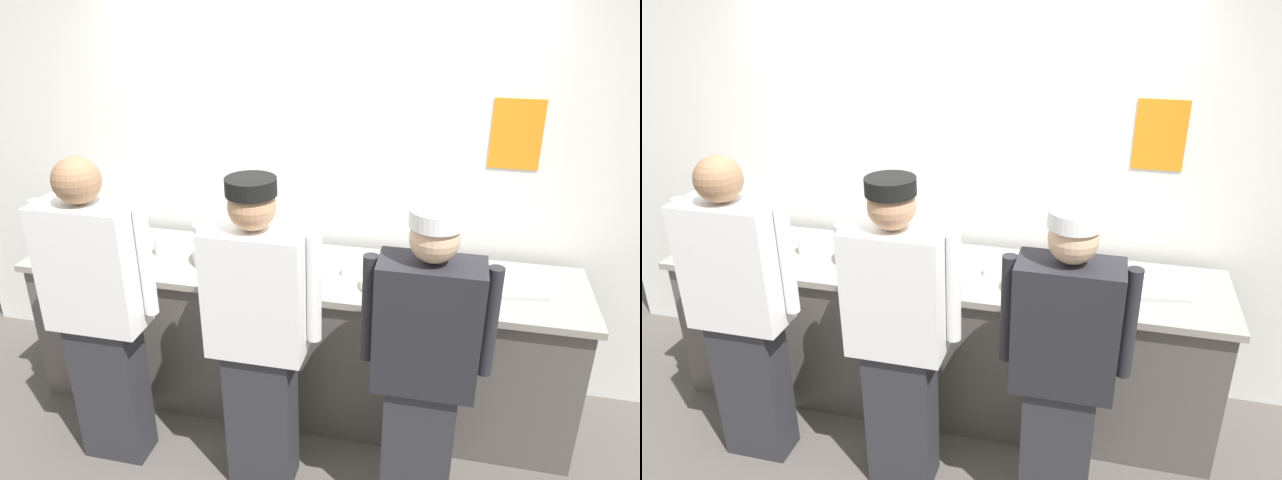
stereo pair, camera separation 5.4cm
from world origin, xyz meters
The scene contains 15 objects.
ground_plane centered at (0.00, 0.00, 0.00)m, with size 9.00×9.00×0.00m, color #514C47.
wall_back centered at (0.00, 0.85, 1.33)m, with size 5.08×0.11×2.66m.
prep_counter centered at (0.00, 0.37, 0.47)m, with size 3.24×0.70×0.93m.
chef_near_left centered at (-0.88, -0.30, 0.92)m, with size 0.63×0.24×1.73m.
chef_center centered at (-0.02, -0.30, 0.90)m, with size 0.61×0.24×1.69m.
chef_far_right centered at (0.78, -0.35, 0.87)m, with size 0.60×0.24×1.64m.
plate_stack_front centered at (0.51, 0.23, 0.96)m, with size 0.23×0.23×0.05m.
mixing_bowl_steel centered at (-0.45, 0.36, 0.98)m, with size 0.35×0.35×0.10m, color #B7BABF.
sheet_tray centered at (1.12, 0.38, 0.95)m, with size 0.49×0.29×0.02m, color #B7BABF.
squeeze_bottle_primary centered at (0.04, 0.21, 1.04)m, with size 0.06×0.06×0.21m.
ramekin_red_sauce centered at (-0.07, 0.28, 0.95)m, with size 0.11×0.11×0.04m.
ramekin_yellow_sauce centered at (-1.37, 0.42, 0.96)m, with size 0.08×0.08×0.04m.
ramekin_orange_sauce centered at (-1.25, 0.27, 0.96)m, with size 0.10×0.10×0.05m.
ramekin_green_sauce centered at (0.31, 0.35, 0.95)m, with size 0.09×0.09×0.04m.
deli_cup centered at (-0.84, 0.36, 0.98)m, with size 0.09×0.09×0.09m, color white.
Camera 2 is at (0.88, -2.63, 2.50)m, focal length 33.81 mm.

